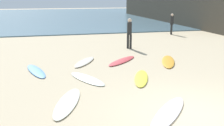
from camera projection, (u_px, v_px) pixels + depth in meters
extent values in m
plane|color=#C6B28E|center=(197.00, 117.00, 6.68)|extent=(120.00, 120.00, 0.00)
cube|color=slate|center=(76.00, 16.00, 39.69)|extent=(120.00, 40.00, 0.08)
ellipsoid|color=gold|center=(168.00, 61.00, 12.16)|extent=(1.57, 2.49, 0.09)
ellipsoid|color=silver|center=(68.00, 102.00, 7.52)|extent=(1.26, 2.37, 0.06)
ellipsoid|color=yellow|center=(141.00, 78.00, 9.74)|extent=(1.26, 2.17, 0.07)
ellipsoid|color=white|center=(169.00, 113.00, 6.86)|extent=(2.06, 2.17, 0.06)
ellipsoid|color=white|center=(87.00, 79.00, 9.67)|extent=(1.48, 2.15, 0.06)
ellipsoid|color=#5690DB|center=(36.00, 71.00, 10.64)|extent=(1.17, 2.32, 0.07)
ellipsoid|color=#DA4A4E|center=(122.00, 61.00, 12.28)|extent=(2.04, 2.03, 0.07)
ellipsoid|color=#F5E5D0|center=(85.00, 62.00, 12.07)|extent=(1.50, 2.10, 0.09)
cylinder|color=black|center=(128.00, 41.00, 15.24)|extent=(0.14, 0.14, 0.88)
cylinder|color=black|center=(131.00, 42.00, 15.12)|extent=(0.14, 0.14, 0.88)
cylinder|color=black|center=(129.00, 28.00, 14.97)|extent=(0.39, 0.39, 0.73)
sphere|color=beige|center=(130.00, 20.00, 14.84)|extent=(0.24, 0.24, 0.24)
cylinder|color=black|center=(171.00, 29.00, 20.81)|extent=(0.14, 0.14, 0.82)
cylinder|color=black|center=(172.00, 30.00, 20.62)|extent=(0.14, 0.14, 0.82)
cylinder|color=black|center=(172.00, 20.00, 20.51)|extent=(0.36, 0.36, 0.69)
sphere|color=beige|center=(172.00, 15.00, 20.39)|extent=(0.22, 0.22, 0.22)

